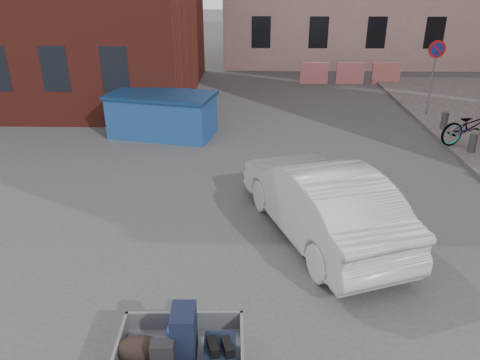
{
  "coord_description": "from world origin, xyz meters",
  "views": [
    {
      "loc": [
        -0.48,
        -7.44,
        5.03
      ],
      "look_at": [
        -0.69,
        1.24,
        1.1
      ],
      "focal_mm": 35.0,
      "sensor_mm": 36.0,
      "label": 1
    }
  ],
  "objects_px": {
    "trailer": "(180,351)",
    "dumpster": "(162,115)",
    "bicycle": "(472,126)",
    "silver_car": "(320,200)"
  },
  "relations": [
    {
      "from": "dumpster",
      "to": "bicycle",
      "type": "bearing_deg",
      "value": 7.43
    },
    {
      "from": "dumpster",
      "to": "silver_car",
      "type": "distance_m",
      "value": 7.55
    },
    {
      "from": "trailer",
      "to": "silver_car",
      "type": "height_order",
      "value": "silver_car"
    },
    {
      "from": "dumpster",
      "to": "bicycle",
      "type": "height_order",
      "value": "dumpster"
    },
    {
      "from": "trailer",
      "to": "dumpster",
      "type": "relative_size",
      "value": 0.5
    },
    {
      "from": "trailer",
      "to": "dumpster",
      "type": "bearing_deg",
      "value": 99.06
    },
    {
      "from": "dumpster",
      "to": "bicycle",
      "type": "xyz_separation_m",
      "value": [
        9.6,
        -0.86,
        -0.02
      ]
    },
    {
      "from": "trailer",
      "to": "bicycle",
      "type": "xyz_separation_m",
      "value": [
        7.6,
        9.3,
        0.08
      ]
    },
    {
      "from": "dumpster",
      "to": "bicycle",
      "type": "distance_m",
      "value": 9.64
    },
    {
      "from": "silver_car",
      "to": "bicycle",
      "type": "height_order",
      "value": "silver_car"
    }
  ]
}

